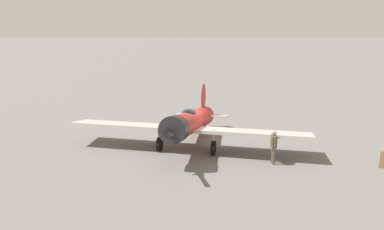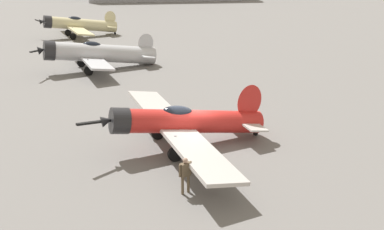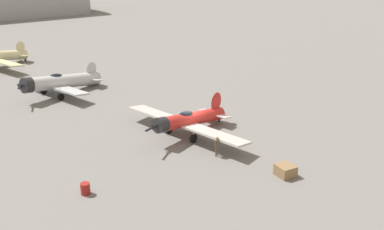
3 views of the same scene
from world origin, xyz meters
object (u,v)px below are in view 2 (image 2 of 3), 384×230
at_px(airplane_mid_apron, 98,53).
at_px(ground_crew_mechanic, 185,172).
at_px(airplane_far_line, 78,25).
at_px(airplane_foreground, 183,122).

distance_m(airplane_mid_apron, ground_crew_mechanic, 23.73).
bearing_deg(airplane_mid_apron, ground_crew_mechanic, 86.51).
distance_m(airplane_far_line, ground_crew_mechanic, 41.72).
xyz_separation_m(airplane_foreground, airplane_far_line, (36.44, -6.51, 0.15)).
bearing_deg(airplane_far_line, ground_crew_mechanic, 83.83).
bearing_deg(airplane_foreground, ground_crew_mechanic, 71.23).
xyz_separation_m(airplane_mid_apron, ground_crew_mechanic, (-23.21, 4.92, -0.49)).
bearing_deg(airplane_far_line, airplane_foreground, 86.19).
distance_m(airplane_mid_apron, airplane_far_line, 17.99).
relative_size(airplane_foreground, airplane_far_line, 1.00).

